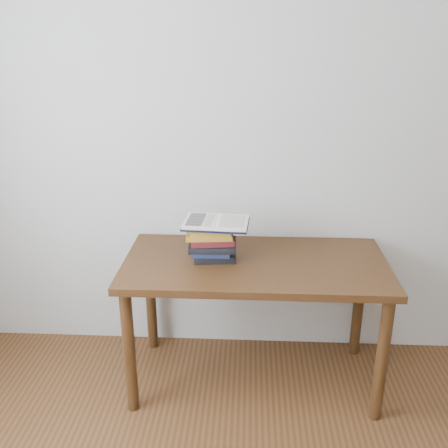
{
  "coord_description": "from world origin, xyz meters",
  "views": [
    {
      "loc": [
        0.03,
        -0.96,
        1.82
      ],
      "look_at": [
        -0.09,
        1.36,
        0.94
      ],
      "focal_mm": 40.0,
      "sensor_mm": 36.0,
      "label": 1
    }
  ],
  "objects": [
    {
      "name": "desk",
      "position": [
        0.07,
        1.38,
        0.63
      ],
      "size": [
        1.36,
        0.68,
        0.73
      ],
      "color": "#402110",
      "rests_on": "ground"
    },
    {
      "name": "book_stack",
      "position": [
        -0.15,
        1.4,
        0.82
      ],
      "size": [
        0.26,
        0.2,
        0.19
      ],
      "color": "black",
      "rests_on": "desk"
    },
    {
      "name": "room_shell",
      "position": [
        -0.08,
        0.01,
        1.63
      ],
      "size": [
        3.54,
        3.54,
        2.62
      ],
      "color": "#AFABA6",
      "rests_on": "ground"
    },
    {
      "name": "open_book",
      "position": [
        -0.13,
        1.4,
        0.93
      ],
      "size": [
        0.34,
        0.25,
        0.03
      ],
      "rotation": [
        0.0,
        0.0,
        -0.07
      ],
      "color": "black",
      "rests_on": "book_stack"
    }
  ]
}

